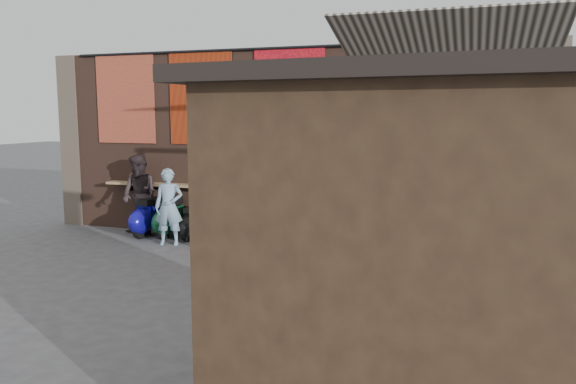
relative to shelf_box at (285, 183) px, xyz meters
The scene contains 34 objects.
ground 2.63m from the shelf_box, 97.08° to the right, with size 70.00×70.00×0.00m, color #474749.
brick_wall 0.90m from the shelf_box, 125.54° to the left, with size 10.00×0.40×4.00m, color brown.
pier_left 5.55m from the shelf_box, behind, with size 0.50×0.50×4.00m, color #4C4238.
pier_right 4.99m from the shelf_box, ahead, with size 0.50×0.50×4.00m, color #4C4238.
eating_counter 0.32m from the shelf_box, behind, with size 8.00×0.32×0.05m, color #9E7A51.
shelf_box is the anchor object (origin of this frame).
tapestry_redgold 4.27m from the shelf_box, behind, with size 1.50×0.02×2.00m, color maroon.
tapestry_sun 2.65m from the shelf_box, behind, with size 1.50×0.02×2.00m, color #F13E0E.
tapestry_orange 1.76m from the shelf_box, 85.49° to the left, with size 1.50×0.02×2.00m, color red.
tapestry_multi 2.67m from the shelf_box, ahead, with size 1.50×0.02×2.00m, color navy.
hang_rail 2.75m from the shelf_box, 149.25° to the left, with size 0.06×0.06×9.50m, color black.
scooter_stool_0 3.23m from the shelf_box, behind, with size 0.39×0.87×0.83m, color #100D92, non-canonical shape.
scooter_stool_1 2.73m from the shelf_box, behind, with size 0.39×0.87×0.82m, color #0E4625, non-canonical shape.
scooter_stool_2 2.21m from the shelf_box, behind, with size 0.33×0.73×0.69m, color black, non-canonical shape.
scooter_stool_3 1.70m from the shelf_box, 167.80° to the right, with size 0.32×0.71×0.67m, color #1A6841, non-canonical shape.
scooter_stool_4 1.21m from the shelf_box, 160.25° to the right, with size 0.35×0.79×0.75m, color maroon, non-canonical shape.
scooter_stool_5 0.91m from the shelf_box, 127.54° to the right, with size 0.40×0.88×0.84m, color #121346, non-canonical shape.
scooter_stool_6 1.00m from the shelf_box, 41.45° to the right, with size 0.37×0.82×0.78m, color black, non-canonical shape.
scooter_stool_7 1.33m from the shelf_box, 17.00° to the right, with size 0.39×0.87×0.82m, color navy, non-canonical shape.
scooter_stool_8 1.77m from the shelf_box, ahead, with size 0.40×0.89×0.85m, color navy, non-canonical shape.
diner_left 2.42m from the shelf_box, 157.76° to the right, with size 0.57×0.38×1.57m, color #7D9EB5.
diner_right 3.31m from the shelf_box, behind, with size 0.86×0.67×1.78m, color #2E2427.
shopper_navy 3.98m from the shelf_box, 46.81° to the right, with size 1.00×0.42×1.71m, color black.
shopper_grey 4.05m from the shelf_box, 39.30° to the right, with size 1.20×0.69×1.87m, color #525257.
shopper_tan 2.92m from the shelf_box, 25.16° to the right, with size 0.82×0.53×1.67m, color #8D6C59.
market_stall 7.20m from the shelf_box, 63.44° to the right, with size 2.66×1.99×2.88m, color black.
stall_roof 7.39m from the shelf_box, 63.44° to the right, with size 2.98×2.29×0.12m, color black.
stall_sign 6.40m from the shelf_box, 58.58° to the right, with size 1.20×0.04×0.50m, color gold.
stall_shelf 6.34m from the shelf_box, 58.58° to the right, with size 2.21×0.10×0.06m, color #473321.
awning_canvas 4.19m from the shelf_box, 23.54° to the right, with size 3.20×3.40×0.03m, color beige.
awning_ledger 4.20m from the shelf_box, ahead, with size 3.30×0.08×0.12m, color #33261C.
awning_header 4.70m from the shelf_box, 42.06° to the right, with size 3.00×0.08×0.08m, color black.
awning_post_left 3.43m from the shelf_box, 57.97° to the right, with size 0.09×0.09×3.10m, color black.
awning_post_right 5.46m from the shelf_box, 32.15° to the right, with size 0.09×0.09×3.10m, color black.
Camera 1 is at (4.01, -8.47, 2.68)m, focal length 35.00 mm.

